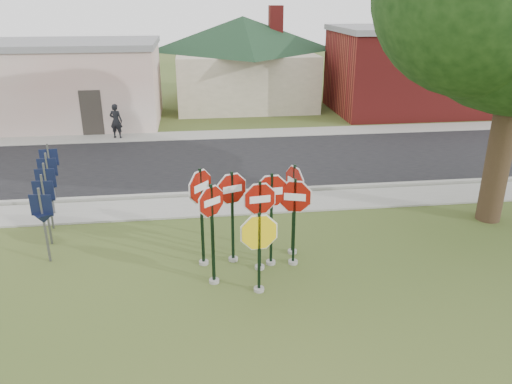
{
  "coord_description": "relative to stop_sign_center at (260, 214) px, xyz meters",
  "views": [
    {
      "loc": [
        -1.23,
        -9.27,
        6.3
      ],
      "look_at": [
        0.22,
        2.0,
        1.83
      ],
      "focal_mm": 35.0,
      "sensor_mm": 36.0,
      "label": 1
    }
  ],
  "objects": [
    {
      "name": "ground",
      "position": [
        -0.24,
        -1.45,
        -1.48
      ],
      "size": [
        120.0,
        120.0,
        0.0
      ],
      "primitive_type": "plane",
      "color": "#374D1C",
      "rests_on": "ground"
    },
    {
      "name": "sidewalk_near",
      "position": [
        -0.24,
        4.05,
        -1.45
      ],
      "size": [
        60.0,
        1.6,
        0.06
      ],
      "primitive_type": "cube",
      "color": "gray",
      "rests_on": "ground"
    },
    {
      "name": "road",
      "position": [
        -0.24,
        8.55,
        -1.46
      ],
      "size": [
        60.0,
        7.0,
        0.04
      ],
      "primitive_type": "cube",
      "color": "black",
      "rests_on": "ground"
    },
    {
      "name": "sidewalk_far",
      "position": [
        -0.24,
        12.85,
        -1.45
      ],
      "size": [
        60.0,
        1.6,
        0.06
      ],
      "primitive_type": "cube",
      "color": "gray",
      "rests_on": "ground"
    },
    {
      "name": "curb",
      "position": [
        -0.24,
        5.05,
        -1.41
      ],
      "size": [
        60.0,
        0.2,
        0.14
      ],
      "primitive_type": "cube",
      "color": "gray",
      "rests_on": "ground"
    },
    {
      "name": "stop_sign_center",
      "position": [
        0.0,
        0.0,
        0.0
      ],
      "size": [
        1.08,
        0.24,
        2.41
      ],
      "color": "gray",
      "rests_on": "ground"
    },
    {
      "name": "stop_sign_yellow",
      "position": [
        -0.15,
        -0.99,
        -0.26
      ],
      "size": [
        1.17,
        0.24,
        2.07
      ],
      "color": "gray",
      "rests_on": "ground"
    },
    {
      "name": "stop_sign_left",
      "position": [
        -1.15,
        -0.5,
        0.1
      ],
      "size": [
        0.79,
        0.64,
        2.57
      ],
      "color": "gray",
      "rests_on": "ground"
    },
    {
      "name": "stop_sign_right",
      "position": [
        0.87,
        0.15,
        -0.01
      ],
      "size": [
        1.09,
        0.34,
        2.39
      ],
      "color": "gray",
      "rests_on": "ground"
    },
    {
      "name": "stop_sign_back_right",
      "position": [
        0.31,
        0.2,
        0.1
      ],
      "size": [
        1.12,
        0.24,
        2.54
      ],
      "color": "gray",
      "rests_on": "ground"
    },
    {
      "name": "stop_sign_back_left",
      "position": [
        -0.61,
        0.5,
        0.07
      ],
      "size": [
        1.02,
        0.39,
        2.51
      ],
      "color": "gray",
      "rests_on": "ground"
    },
    {
      "name": "stop_sign_far_right",
      "position": [
        0.96,
        0.7,
        0.11
      ],
      "size": [
        0.41,
        1.06,
        2.55
      ],
      "color": "gray",
      "rests_on": "ground"
    },
    {
      "name": "stop_sign_far_left",
      "position": [
        -1.37,
        0.41,
        0.19
      ],
      "size": [
        0.75,
        0.89,
        2.66
      ],
      "color": "gray",
      "rests_on": "ground"
    },
    {
      "name": "route_sign_row",
      "position": [
        -5.64,
        3.05,
        -0.26
      ],
      "size": [
        1.43,
        4.63,
        2.0
      ],
      "color": "#59595E",
      "rests_on": "ground"
    },
    {
      "name": "building_stucco",
      "position": [
        -9.24,
        16.55,
        0.67
      ],
      "size": [
        12.2,
        6.2,
        4.2
      ],
      "color": "silver",
      "rests_on": "ground"
    },
    {
      "name": "building_house",
      "position": [
        1.76,
        20.55,
        2.16
      ],
      "size": [
        11.6,
        11.6,
        6.2
      ],
      "color": "beige",
      "rests_on": "ground"
    },
    {
      "name": "building_brick",
      "position": [
        11.76,
        17.05,
        0.92
      ],
      "size": [
        10.2,
        6.2,
        4.75
      ],
      "color": "maroon",
      "rests_on": "ground"
    },
    {
      "name": "pedestrian",
      "position": [
        -5.04,
        12.83,
        -0.62
      ],
      "size": [
        0.67,
        0.52,
        1.62
      ],
      "primitive_type": "imported",
      "rotation": [
        0.0,
        0.0,
        2.89
      ],
      "color": "black",
      "rests_on": "sidewalk_far"
    }
  ]
}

